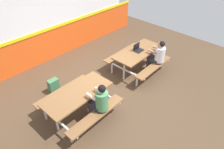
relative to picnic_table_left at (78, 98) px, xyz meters
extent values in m
cube|color=#4C3826|center=(1.29, 0.19, -0.58)|extent=(10.00, 10.00, 0.02)
cube|color=#E55119|center=(1.29, 2.92, -0.02)|extent=(8.00, 0.12, 1.10)
cube|color=yellow|center=(1.29, 2.85, 0.58)|extent=(8.00, 0.03, 0.10)
cube|color=silver|center=(1.29, 2.92, 1.33)|extent=(6.72, 0.12, 1.40)
cube|color=brown|center=(0.00, 0.00, 0.15)|extent=(1.76, 0.80, 0.04)
cube|color=brown|center=(0.02, -0.63, -0.14)|extent=(1.66, 0.33, 0.04)
cube|color=brown|center=(-0.02, 0.63, -0.14)|extent=(1.66, 0.33, 0.04)
cube|color=white|center=(-0.69, -0.02, -0.22)|extent=(0.04, 0.04, 0.70)
cube|color=white|center=(-0.69, -0.02, -0.18)|extent=(0.09, 1.55, 0.04)
cube|color=white|center=(-0.68, -0.53, -0.37)|extent=(0.04, 0.04, 0.41)
cube|color=white|center=(-0.71, 0.49, -0.37)|extent=(0.04, 0.04, 0.41)
cube|color=white|center=(0.69, 0.02, -0.22)|extent=(0.04, 0.04, 0.70)
cube|color=white|center=(0.69, 0.02, -0.18)|extent=(0.09, 1.55, 0.04)
cube|color=white|center=(0.71, -0.49, -0.37)|extent=(0.04, 0.04, 0.41)
cube|color=white|center=(0.68, 0.53, -0.37)|extent=(0.04, 0.04, 0.41)
cube|color=brown|center=(2.59, 0.16, 0.15)|extent=(1.76, 0.80, 0.04)
cube|color=brown|center=(2.61, -0.47, -0.14)|extent=(1.66, 0.33, 0.04)
cube|color=brown|center=(2.57, 0.80, -0.14)|extent=(1.66, 0.33, 0.04)
cube|color=white|center=(1.90, 0.14, -0.22)|extent=(0.04, 0.04, 0.70)
cube|color=white|center=(1.90, 0.14, -0.18)|extent=(0.09, 1.55, 0.04)
cube|color=white|center=(1.91, -0.37, -0.37)|extent=(0.04, 0.04, 0.41)
cube|color=white|center=(1.88, 0.65, -0.37)|extent=(0.04, 0.04, 0.41)
cube|color=white|center=(3.28, 0.18, -0.22)|extent=(0.04, 0.04, 0.70)
cube|color=white|center=(3.28, 0.18, -0.18)|extent=(0.09, 1.55, 0.04)
cube|color=white|center=(3.29, -0.33, -0.37)|extent=(0.04, 0.04, 0.41)
cube|color=white|center=(3.26, 0.69, -0.37)|extent=(0.04, 0.04, 0.41)
cylinder|color=#2D2D38|center=(0.12, -0.31, -0.35)|extent=(0.11, 0.11, 0.45)
cylinder|color=#2D2D38|center=(0.30, -0.30, -0.35)|extent=(0.11, 0.11, 0.45)
cube|color=#2D2D38|center=(0.21, -0.46, -0.06)|extent=(0.31, 0.39, 0.12)
cylinder|color=#4C8C59|center=(0.22, -0.63, 0.18)|extent=(0.30, 0.30, 0.48)
cylinder|color=beige|center=(0.07, -0.43, 0.27)|extent=(0.09, 0.30, 0.08)
cylinder|color=beige|center=(0.35, -0.42, 0.27)|extent=(0.09, 0.30, 0.08)
sphere|color=beige|center=(0.22, -0.61, 0.51)|extent=(0.20, 0.20, 0.20)
sphere|color=black|center=(0.22, -0.64, 0.54)|extent=(0.18, 0.18, 0.18)
cylinder|color=#2D2D38|center=(2.78, -0.15, -0.35)|extent=(0.11, 0.11, 0.45)
cylinder|color=#2D2D38|center=(2.96, -0.14, -0.35)|extent=(0.11, 0.11, 0.45)
cube|color=#2D2D38|center=(2.87, -0.29, -0.06)|extent=(0.31, 0.39, 0.12)
cylinder|color=silver|center=(2.88, -0.47, 0.18)|extent=(0.30, 0.30, 0.48)
cylinder|color=#A57A5B|center=(2.73, -0.27, 0.27)|extent=(0.09, 0.30, 0.08)
cylinder|color=#A57A5B|center=(3.01, -0.26, 0.27)|extent=(0.09, 0.30, 0.08)
sphere|color=#A57A5B|center=(2.88, -0.45, 0.51)|extent=(0.20, 0.20, 0.20)
sphere|color=black|center=(2.88, -0.48, 0.54)|extent=(0.18, 0.18, 0.18)
cube|color=black|center=(2.63, 0.16, 0.17)|extent=(0.33, 0.23, 0.01)
cube|color=black|center=(2.62, 0.27, 0.29)|extent=(0.32, 0.02, 0.21)
cube|color=#3F724C|center=(0.04, 1.23, -0.35)|extent=(0.30, 0.18, 0.44)
cube|color=#3F724C|center=(0.04, 1.34, -0.42)|extent=(0.21, 0.04, 0.19)
camera|label=1|loc=(-2.05, -3.11, 3.43)|focal=32.37mm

